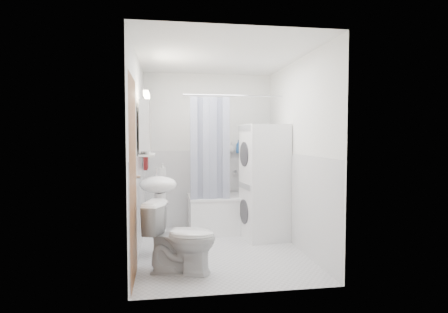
{
  "coord_description": "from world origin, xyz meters",
  "views": [
    {
      "loc": [
        -0.67,
        -4.56,
        1.42
      ],
      "look_at": [
        0.07,
        0.15,
        1.17
      ],
      "focal_mm": 30.0,
      "sensor_mm": 36.0,
      "label": 1
    }
  ],
  "objects": [
    {
      "name": "bathtub",
      "position": [
        0.37,
        0.92,
        0.3
      ],
      "size": [
        1.42,
        0.67,
        0.54
      ],
      "color": "white",
      "rests_on": "ground"
    },
    {
      "name": "door",
      "position": [
        -0.95,
        -0.55,
        1.0
      ],
      "size": [
        0.05,
        2.0,
        2.0
      ],
      "color": "brown",
      "rests_on": "ground"
    },
    {
      "name": "room_walls",
      "position": [
        0.0,
        0.0,
        1.49
      ],
      "size": [
        2.6,
        2.6,
        2.6
      ],
      "color": "white",
      "rests_on": "ground"
    },
    {
      "name": "tub_spout",
      "position": [
        0.57,
        1.25,
        0.86
      ],
      "size": [
        0.04,
        0.12,
        0.04
      ],
      "primitive_type": "cylinder",
      "rotation": [
        1.57,
        0.0,
        0.0
      ],
      "color": "silver",
      "rests_on": "room_walls"
    },
    {
      "name": "shampoo_a",
      "position": [
        0.35,
        1.24,
        1.23
      ],
      "size": [
        0.13,
        0.17,
        0.13
      ],
      "primitive_type": "imported",
      "color": "gray",
      "rests_on": "shower_caddy"
    },
    {
      "name": "shelf_cup",
      "position": [
        -0.89,
        0.22,
        1.26
      ],
      "size": [
        0.1,
        0.09,
        0.1
      ],
      "primitive_type": "imported",
      "color": "gray",
      "rests_on": "shelf"
    },
    {
      "name": "shelf",
      "position": [
        -0.89,
        0.1,
        1.2
      ],
      "size": [
        0.18,
        0.54,
        0.02
      ],
      "primitive_type": "cube",
      "color": "silver",
      "rests_on": "room_walls"
    },
    {
      "name": "soap_pump",
      "position": [
        -0.71,
        0.25,
        0.95
      ],
      "size": [
        0.08,
        0.17,
        0.08
      ],
      "primitive_type": "imported",
      "color": "gray",
      "rests_on": "sink"
    },
    {
      "name": "washer_dryer",
      "position": [
        0.68,
        0.44,
        0.79
      ],
      "size": [
        0.63,
        0.62,
        1.59
      ],
      "rotation": [
        0.0,
        0.0,
        0.11
      ],
      "color": "white",
      "rests_on": "ground"
    },
    {
      "name": "sink",
      "position": [
        -0.75,
        -0.05,
        0.7
      ],
      "size": [
        0.44,
        0.37,
        1.04
      ],
      "color": "white",
      "rests_on": "ground"
    },
    {
      "name": "shampoo_b",
      "position": [
        0.47,
        1.24,
        1.2
      ],
      "size": [
        0.08,
        0.21,
        0.08
      ],
      "primitive_type": "imported",
      "color": "#275C9E",
      "rests_on": "shower_caddy"
    },
    {
      "name": "wainscot",
      "position": [
        0.0,
        0.29,
        0.6
      ],
      "size": [
        1.98,
        2.58,
        2.58
      ],
      "color": "white",
      "rests_on": "ground"
    },
    {
      "name": "floor",
      "position": [
        0.0,
        0.0,
        0.0
      ],
      "size": [
        2.6,
        2.6,
        0.0
      ],
      "primitive_type": "plane",
      "color": "silver",
      "rests_on": "ground"
    },
    {
      "name": "shelf_bottle",
      "position": [
        -0.89,
        -0.05,
        1.25
      ],
      "size": [
        0.07,
        0.18,
        0.07
      ],
      "primitive_type": "imported",
      "color": "gray",
      "rests_on": "shelf"
    },
    {
      "name": "curtain_rod",
      "position": [
        0.37,
        0.64,
        2.0
      ],
      "size": [
        1.6,
        0.02,
        0.02
      ],
      "primitive_type": "cylinder",
      "rotation": [
        0.0,
        1.57,
        0.0
      ],
      "color": "silver",
      "rests_on": "room_walls"
    },
    {
      "name": "shower_caddy",
      "position": [
        0.62,
        1.24,
        1.15
      ],
      "size": [
        0.22,
        0.06,
        0.02
      ],
      "primitive_type": "cube",
      "color": "silver",
      "rests_on": "room_walls"
    },
    {
      "name": "medicine_cabinet",
      "position": [
        -0.9,
        0.1,
        1.57
      ],
      "size": [
        0.13,
        0.5,
        0.71
      ],
      "color": "white",
      "rests_on": "room_walls"
    },
    {
      "name": "shower_curtain",
      "position": [
        -0.05,
        0.64,
        1.25
      ],
      "size": [
        0.55,
        0.02,
        1.45
      ],
      "color": "#141E47",
      "rests_on": "curtain_rod"
    },
    {
      "name": "toilet",
      "position": [
        -0.52,
        -0.68,
        0.36
      ],
      "size": [
        0.84,
        0.62,
        0.73
      ],
      "primitive_type": "imported",
      "rotation": [
        0.0,
        0.0,
        1.27
      ],
      "color": "white",
      "rests_on": "ground"
    },
    {
      "name": "towel",
      "position": [
        -0.94,
        0.75,
        1.43
      ],
      "size": [
        0.07,
        0.38,
        0.91
      ],
      "color": "#5B151E",
      "rests_on": "room_walls"
    }
  ]
}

